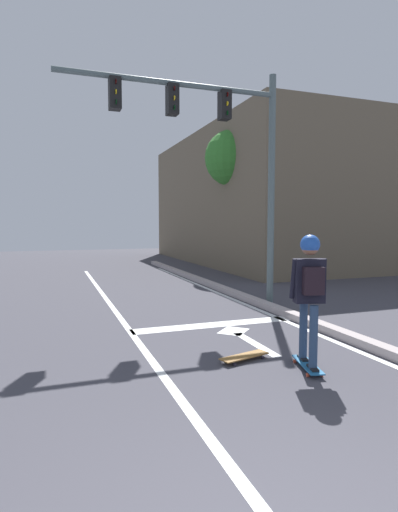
# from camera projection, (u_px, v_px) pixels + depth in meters

# --- Properties ---
(lane_line_center) EXTENTS (0.12, 20.00, 0.01)m
(lane_line_center) POSITION_uv_depth(u_px,v_px,m) (130.00, 331.00, 7.46)
(lane_line_center) COLOR silver
(lane_line_center) RESTS_ON ground
(lane_line_curbside) EXTENTS (0.12, 20.00, 0.01)m
(lane_line_curbside) POSITION_uv_depth(u_px,v_px,m) (278.00, 318.00, 8.51)
(lane_line_curbside) COLOR silver
(lane_line_curbside) RESTS_ON ground
(stop_bar) EXTENTS (3.23, 0.40, 0.01)m
(stop_bar) POSITION_uv_depth(u_px,v_px,m) (214.00, 325.00, 7.95)
(stop_bar) COLOR silver
(stop_bar) RESTS_ON ground
(lane_arrow_stem) EXTENTS (0.16, 1.40, 0.01)m
(lane_arrow_stem) POSITION_uv_depth(u_px,v_px,m) (255.00, 344.00, 6.70)
(lane_arrow_stem) COLOR silver
(lane_arrow_stem) RESTS_ON ground
(lane_arrow_head) EXTENTS (0.71, 0.71, 0.01)m
(lane_arrow_head) POSITION_uv_depth(u_px,v_px,m) (233.00, 331.00, 7.49)
(lane_arrow_head) COLOR silver
(lane_arrow_head) RESTS_ON ground
(curb_strip) EXTENTS (0.24, 24.00, 0.14)m
(curb_strip) POSITION_uv_depth(u_px,v_px,m) (289.00, 314.00, 8.59)
(curb_strip) COLOR #A89C9A
(curb_strip) RESTS_ON ground
(skateboard) EXTENTS (0.39, 0.81, 0.08)m
(skateboard) POSITION_uv_depth(u_px,v_px,m) (308.00, 365.00, 5.52)
(skateboard) COLOR #1D5D8F
(skateboard) RESTS_ON ground
(skater) EXTENTS (0.47, 0.63, 1.74)m
(skater) POSITION_uv_depth(u_px,v_px,m) (310.00, 282.00, 5.42)
(skater) COLOR navy
(skater) RESTS_ON skateboard
(spare_skateboard) EXTENTS (0.80, 0.40, 0.07)m
(spare_skateboard) POSITION_uv_depth(u_px,v_px,m) (244.00, 356.00, 5.88)
(spare_skateboard) COLOR olive
(spare_skateboard) RESTS_ON ground
(traffic_signal_mast) EXTENTS (4.99, 0.34, 5.44)m
(traffic_signal_mast) POSITION_uv_depth(u_px,v_px,m) (215.00, 136.00, 9.26)
(traffic_signal_mast) COLOR slate
(traffic_signal_mast) RESTS_ON ground
(roadside_tree) EXTENTS (2.24, 2.24, 5.67)m
(roadside_tree) POSITION_uv_depth(u_px,v_px,m) (233.00, 160.00, 16.33)
(roadside_tree) COLOR brown
(roadside_tree) RESTS_ON ground
(building_block) EXTENTS (13.72, 13.87, 6.25)m
(building_block) POSITION_uv_depth(u_px,v_px,m) (315.00, 201.00, 22.03)
(building_block) COLOR #6D604B
(building_block) RESTS_ON ground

